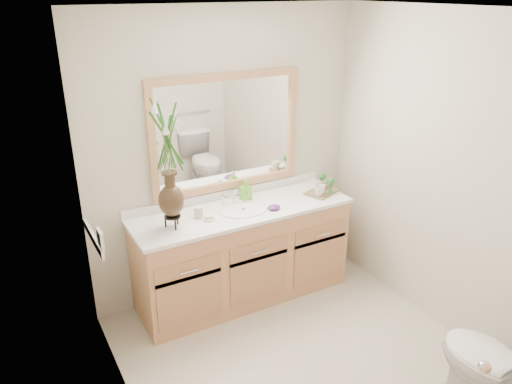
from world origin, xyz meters
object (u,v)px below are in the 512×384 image
flower_vase (168,148)px  soap_bottle (246,191)px  tumbler (199,212)px  tray (322,192)px  toilet (495,371)px

flower_vase → soap_bottle: flower_vase is taller
flower_vase → soap_bottle: size_ratio=5.67×
flower_vase → tumbler: size_ratio=10.30×
tumbler → tray: bearing=-3.2°
flower_vase → tray: 1.51m
tray → flower_vase: bearing=158.4°
toilet → tray: tray is taller
toilet → tumbler: bearing=-61.3°
tray → toilet: bearing=-113.7°
tumbler → toilet: bearing=-61.3°
flower_vase → toilet: bearing=-55.4°
soap_bottle → toilet: bearing=-78.3°
flower_vase → tray: size_ratio=3.08×
flower_vase → tumbler: (0.24, 0.06, -0.58)m
soap_bottle → tray: 0.69m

